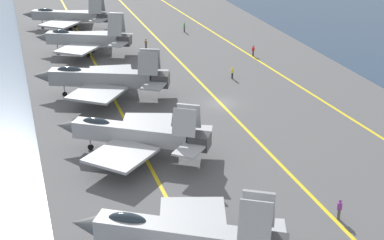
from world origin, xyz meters
name	(u,v)px	position (x,y,z in m)	size (l,w,h in m)	color
ground_plane	(221,106)	(0.00, 0.00, 0.00)	(2000.00, 2000.00, 0.00)	navy
carrier_deck	(221,105)	(0.00, 0.00, 0.20)	(183.33, 44.26, 0.40)	#565659
deck_stripe_foul_line	(310,93)	(0.00, -12.17, 0.40)	(164.99, 0.36, 0.01)	yellow
deck_stripe_centerline	(221,103)	(0.00, 0.00, 0.40)	(164.99, 0.36, 0.01)	yellow
deck_stripe_edge_line	(122,115)	(0.00, 12.17, 0.40)	(164.99, 0.36, 0.01)	yellow
parked_jet_second	(180,237)	(-29.68, 13.86, 3.15)	(13.26, 15.30, 6.78)	#A8AAAF
parked_jet_third	(134,134)	(-10.76, 13.04, 2.71)	(13.63, 15.51, 5.82)	#A8AAAF
parked_jet_fourth	(103,78)	(6.20, 13.27, 2.98)	(14.24, 17.08, 6.32)	gray
parked_jet_fifth	(85,39)	(25.62, 12.83, 2.91)	(13.50, 15.09, 6.58)	#93999E
parked_jet_sixth	(68,16)	(42.53, 13.51, 2.73)	(13.69, 16.19, 6.09)	gray
crew_green_vest	(184,27)	(34.31, -5.67, 1.33)	(0.42, 0.32, 1.69)	#383328
crew_purple_vest	(339,208)	(-27.20, -0.34, 1.40)	(0.41, 0.46, 1.82)	#4C473D
crew_yellow_vest	(232,72)	(8.27, -4.69, 1.31)	(0.41, 0.31, 1.67)	#232328
crew_brown_vest	(146,44)	(25.49, 3.32, 1.37)	(0.37, 0.45, 1.76)	#232328
crew_red_vest	(253,50)	(17.14, -11.51, 1.34)	(0.42, 0.46, 1.70)	#383328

